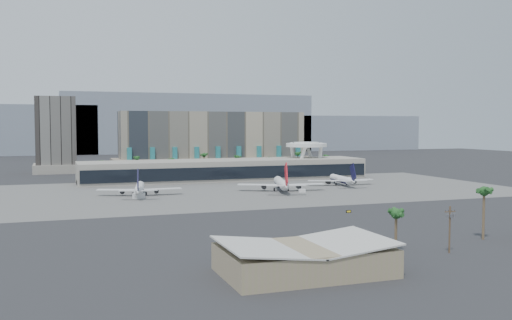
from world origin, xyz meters
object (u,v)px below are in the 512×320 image
object	(u,v)px
service_vehicle_a	(139,196)
utility_pole	(450,225)
airliner_left	(139,188)
taxiway_sign	(349,211)
service_vehicle_b	(302,191)
airliner_centre	(281,183)
airliner_right	(342,179)

from	to	relation	value
service_vehicle_a	utility_pole	bearing A→B (deg)	-87.54
airliner_left	taxiway_sign	distance (m)	101.97
taxiway_sign	service_vehicle_b	bearing A→B (deg)	81.99
airliner_centre	taxiway_sign	bearing A→B (deg)	-76.54
service_vehicle_a	taxiway_sign	xyz separation A→B (m)	(67.91, -67.02, -0.78)
airliner_right	service_vehicle_b	size ratio (longest dim) A/B	11.84
service_vehicle_a	service_vehicle_b	distance (m)	77.99
airliner_left	airliner_right	world-z (taller)	airliner_left
service_vehicle_a	airliner_right	bearing A→B (deg)	-11.19
utility_pole	airliner_centre	distance (m)	141.37
utility_pole	airliner_left	xyz separation A→B (m)	(-57.44, 145.90, -3.65)
utility_pole	service_vehicle_b	bearing A→B (deg)	82.00
airliner_left	airliner_centre	xyz separation A→B (m)	(68.60, -5.01, 0.41)
service_vehicle_b	taxiway_sign	distance (m)	65.40
airliner_centre	airliner_left	bearing A→B (deg)	-168.71
airliner_centre	service_vehicle_b	bearing A→B (deg)	-31.28
airliner_right	service_vehicle_a	size ratio (longest dim) A/B	7.56
airliner_left	service_vehicle_a	distance (m)	10.99
taxiway_sign	airliner_left	bearing A→B (deg)	131.23
utility_pole	airliner_right	distance (m)	163.47
service_vehicle_a	service_vehicle_b	xyz separation A→B (m)	(77.96, -2.39, -0.41)
utility_pole	airliner_centre	size ratio (longest dim) A/B	0.27
airliner_centre	airliner_right	world-z (taller)	airliner_centre
airliner_centre	service_vehicle_b	xyz separation A→B (m)	(7.51, -7.98, -3.08)
taxiway_sign	service_vehicle_a	bearing A→B (deg)	136.20
airliner_left	service_vehicle_a	size ratio (longest dim) A/B	7.86
airliner_right	taxiway_sign	bearing A→B (deg)	-109.08
service_vehicle_b	airliner_right	bearing A→B (deg)	46.07
airliner_left	service_vehicle_b	size ratio (longest dim) A/B	12.31
airliner_right	service_vehicle_a	xyz separation A→B (m)	(-111.25, -19.65, -2.11)
airliner_left	service_vehicle_b	bearing A→B (deg)	0.10
airliner_left	service_vehicle_b	xyz separation A→B (m)	(76.11, -12.99, -2.66)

